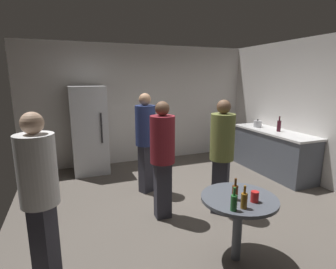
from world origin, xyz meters
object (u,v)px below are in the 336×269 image
person_in_maroon_shirt (163,152)px  person_in_navy_shirt (146,136)px  person_in_olive_shirt (222,149)px  beer_bottle_green (234,202)px  wine_bottle_on_counter (279,126)px  person_in_white_shirt (39,188)px  refrigerator (89,130)px  beer_bottle_brown (235,192)px  foreground_table (239,206)px  beer_bottle_amber (244,200)px  plastic_cup_red (255,197)px  kettle (258,124)px

person_in_maroon_shirt → person_in_navy_shirt: (0.03, 0.92, 0.04)m
person_in_olive_shirt → person_in_maroon_shirt: bearing=-57.9°
beer_bottle_green → person_in_navy_shirt: 2.29m
wine_bottle_on_counter → person_in_white_shirt: size_ratio=0.18×
refrigerator → beer_bottle_brown: bearing=-71.8°
person_in_olive_shirt → person_in_maroon_shirt: (-0.82, 0.19, -0.01)m
foreground_table → beer_bottle_brown: bearing=-158.8°
foreground_table → person_in_navy_shirt: bearing=101.4°
refrigerator → beer_bottle_amber: refrigerator is taller
foreground_table → plastic_cup_red: (0.08, -0.14, 0.16)m
beer_bottle_brown → person_in_olive_shirt: person_in_olive_shirt is taller
wine_bottle_on_counter → beer_bottle_brown: bearing=-140.9°
refrigerator → beer_bottle_green: 3.79m
person_in_olive_shirt → person_in_navy_shirt: person_in_navy_shirt is taller
beer_bottle_brown → person_in_navy_shirt: size_ratio=0.13×
refrigerator → plastic_cup_red: bearing=-70.1°
beer_bottle_green → person_in_white_shirt: (-1.68, 0.60, 0.16)m
beer_bottle_amber → wine_bottle_on_counter: bearing=41.3°
plastic_cup_red → person_in_maroon_shirt: person_in_maroon_shirt is taller
beer_bottle_brown → plastic_cup_red: size_ratio=2.09×
person_in_navy_shirt → beer_bottle_green: bearing=-20.5°
beer_bottle_green → person_in_white_shirt: size_ratio=0.14×
beer_bottle_brown → person_in_white_shirt: (-1.83, 0.41, 0.16)m
wine_bottle_on_counter → person_in_navy_shirt: bearing=177.4°
beer_bottle_green → person_in_maroon_shirt: size_ratio=0.14×
wine_bottle_on_counter → person_in_olive_shirt: person_in_olive_shirt is taller
kettle → foreground_table: size_ratio=0.30×
beer_bottle_amber → person_in_navy_shirt: 2.31m
beer_bottle_brown → person_in_white_shirt: person_in_white_shirt is taller
refrigerator → wine_bottle_on_counter: 3.87m
refrigerator → person_in_maroon_shirt: size_ratio=1.08×
person_in_maroon_shirt → plastic_cup_red: bearing=24.1°
kettle → person_in_navy_shirt: 2.73m
person_in_olive_shirt → person_in_white_shirt: (-2.29, -0.57, 0.00)m
refrigerator → foreground_table: size_ratio=2.25×
kettle → beer_bottle_green: 3.69m
beer_bottle_green → person_in_navy_shirt: bearing=94.7°
beer_bottle_brown → person_in_olive_shirt: size_ratio=0.14×
refrigerator → person_in_navy_shirt: (0.81, -1.38, 0.11)m
wine_bottle_on_counter → plastic_cup_red: size_ratio=2.82×
person_in_navy_shirt → plastic_cup_red: bearing=-12.7°
beer_bottle_amber → person_in_olive_shirt: 1.28m
wine_bottle_on_counter → person_in_maroon_shirt: (-2.78, -0.79, -0.05)m
person_in_maroon_shirt → person_in_navy_shirt: size_ratio=0.97×
beer_bottle_brown → refrigerator: bearing=108.2°
beer_bottle_brown → person_in_navy_shirt: (-0.33, 2.09, 0.19)m
refrigerator → person_in_olive_shirt: 2.96m
person_in_olive_shirt → beer_bottle_amber: bearing=22.5°
beer_bottle_brown → plastic_cup_red: (0.16, -0.11, -0.03)m
person_in_olive_shirt → person_in_navy_shirt: size_ratio=0.97×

